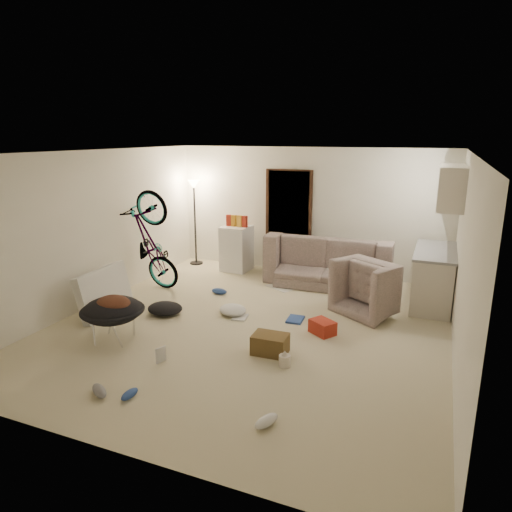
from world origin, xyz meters
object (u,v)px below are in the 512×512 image
at_px(kitchen_counter, 433,278).
at_px(drink_case_a, 270,344).
at_px(armchair, 378,292).
at_px(bicycle, 152,263).
at_px(mini_fridge, 237,248).
at_px(tv_box, 104,291).
at_px(sofa, 329,265).
at_px(drink_case_b, 322,327).
at_px(saucer_chair, 113,316).
at_px(juicer, 285,360).
at_px(floor_lamp, 194,204).

distance_m(kitchen_counter, drink_case_a, 3.29).
relative_size(armchair, bicycle, 0.52).
height_order(mini_fridge, tv_box, mini_fridge).
distance_m(sofa, bicycle, 3.29).
relative_size(bicycle, tv_box, 1.69).
relative_size(sofa, tv_box, 2.12).
height_order(bicycle, drink_case_b, bicycle).
xyz_separation_m(kitchen_counter, saucer_chair, (-3.96, -3.15, -0.08)).
bearing_deg(drink_case_a, drink_case_b, 58.24).
height_order(drink_case_b, juicer, juicer).
bearing_deg(armchair, mini_fridge, 10.07).
xyz_separation_m(floor_lamp, tv_box, (0.10, -3.05, -0.94)).
height_order(bicycle, drink_case_a, bicycle).
xyz_separation_m(sofa, drink_case_b, (0.47, -2.31, -0.24)).
xyz_separation_m(bicycle, mini_fridge, (0.92, 1.68, -0.03)).
bearing_deg(drink_case_b, bicycle, -158.46).
relative_size(floor_lamp, tv_box, 1.65).
xyz_separation_m(drink_case_a, juicer, (0.29, -0.26, -0.04)).
distance_m(floor_lamp, drink_case_b, 4.44).
bearing_deg(saucer_chair, kitchen_counter, 38.51).
height_order(sofa, mini_fridge, mini_fridge).
xyz_separation_m(saucer_chair, drink_case_b, (2.58, 1.29, -0.26)).
bearing_deg(drink_case_a, mini_fridge, 118.94).
height_order(floor_lamp, drink_case_a, floor_lamp).
distance_m(tv_box, drink_case_a, 2.90).
bearing_deg(floor_lamp, bicycle, -86.78).
xyz_separation_m(floor_lamp, armchair, (4.03, -1.31, -0.99)).
height_order(kitchen_counter, juicer, kitchen_counter).
xyz_separation_m(tv_box, drink_case_b, (3.35, 0.54, -0.26)).
relative_size(mini_fridge, tv_box, 0.84).
bearing_deg(sofa, saucer_chair, 58.08).
xyz_separation_m(floor_lamp, mini_fridge, (1.02, -0.10, -0.85)).
bearing_deg(mini_fridge, armchair, -18.87).
bearing_deg(mini_fridge, drink_case_a, -55.91).
bearing_deg(armchair, floor_lamp, 13.95).
bearing_deg(saucer_chair, floor_lamp, 102.90).
relative_size(mini_fridge, juicer, 4.40).
xyz_separation_m(drink_case_a, drink_case_b, (0.48, 0.84, -0.03)).
distance_m(mini_fridge, juicer, 4.18).
bearing_deg(floor_lamp, saucer_chair, -77.10).
distance_m(sofa, drink_case_b, 2.37).
bearing_deg(drink_case_b, mini_fridge, 169.15).
xyz_separation_m(armchair, bicycle, (-3.93, -0.46, 0.17)).
bearing_deg(bicycle, armchair, -79.53).
distance_m(tv_box, juicer, 3.22).
xyz_separation_m(tv_box, juicer, (3.16, -0.56, -0.28)).
bearing_deg(floor_lamp, kitchen_counter, -7.66).
height_order(mini_fridge, drink_case_a, mini_fridge).
height_order(bicycle, saucer_chair, bicycle).
relative_size(sofa, drink_case_a, 5.25).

